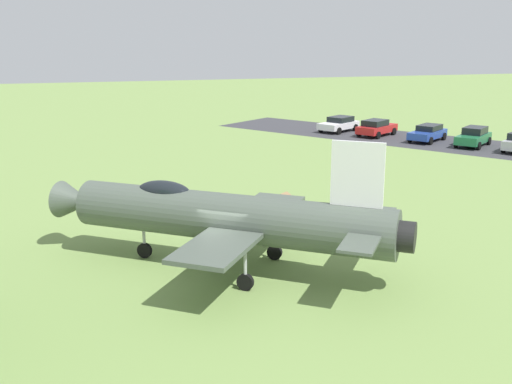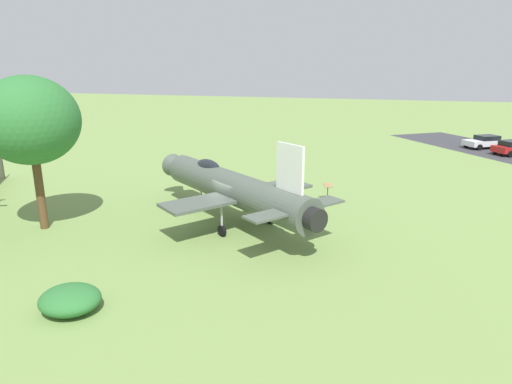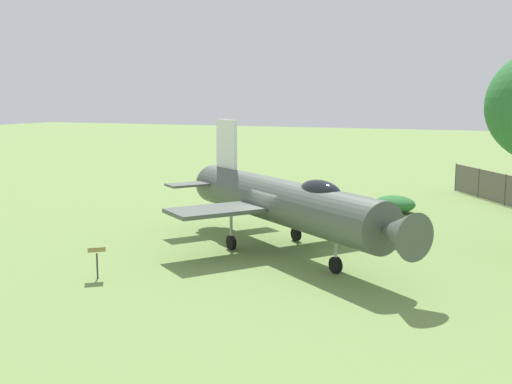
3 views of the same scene
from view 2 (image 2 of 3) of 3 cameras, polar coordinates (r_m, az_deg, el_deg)
The scene contains 6 objects.
ground_plane at distance 25.32m, azimuth -2.79°, elevation -4.04°, with size 200.00×200.00×0.00m, color #75934C.
display_jet at distance 25.00m, azimuth -3.35°, elevation 0.72°, with size 10.69×12.73×5.19m.
shade_tree at distance 25.97m, azimuth -26.88°, elevation 8.10°, with size 5.11×4.90×8.17m.
shrub_near_fence at distance 17.91m, azimuth -22.66°, elevation -12.56°, with size 2.04×2.25×0.92m.
info_plaque at distance 29.80m, azimuth 9.16°, elevation 0.58°, with size 0.68×0.72×1.14m.
parked_car_white at distance 54.17m, azimuth 27.19°, elevation 5.76°, with size 3.88×4.56×1.37m.
Camera 2 is at (-22.39, -8.08, 8.62)m, focal length 31.32 mm.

